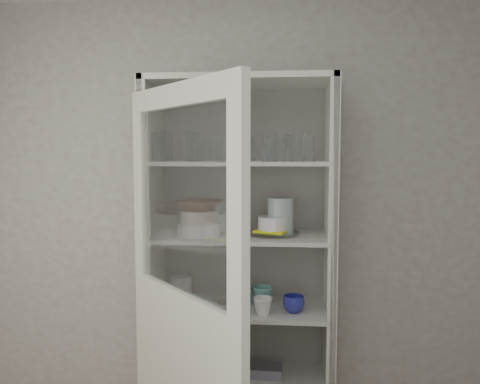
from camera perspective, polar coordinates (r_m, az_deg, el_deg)
The scene contains 35 objects.
wall_back at distance 2.81m, azimuth -3.69°, elevation -3.52°, with size 3.60×0.02×2.60m, color gray.
pantry_cabinet at distance 2.70m, azimuth 0.11°, elevation -11.64°, with size 1.00×0.45×2.10m.
cupboard_door at distance 2.17m, azimuth -6.90°, elevation -17.79°, with size 0.63×0.70×2.00m.
tumbler_0 at distance 2.46m, azimuth -9.90°, elevation 5.49°, with size 0.08×0.08×0.15m, color silver.
tumbler_1 at distance 2.45m, azimuth -5.70°, elevation 5.50°, with size 0.08×0.08×0.15m, color silver.
tumbler_2 at distance 2.45m, azimuth -5.14°, elevation 5.44°, with size 0.07×0.07×0.14m, color silver.
tumbler_3 at distance 2.39m, azimuth 3.60°, elevation 5.52°, with size 0.07×0.07×0.15m, color silver.
tumbler_4 at distance 2.42m, azimuth 3.88°, elevation 5.28°, with size 0.06×0.06×0.13m, color silver.
tumbler_5 at distance 2.39m, azimuth 7.00°, elevation 5.53°, with size 0.08×0.08×0.15m, color silver.
tumbler_6 at distance 2.38m, azimuth 8.43°, elevation 5.30°, with size 0.07×0.07×0.13m, color silver.
tumbler_7 at distance 2.62m, azimuth -8.97°, elevation 5.32°, with size 0.07×0.07×0.14m, color silver.
tumbler_8 at distance 2.54m, azimuth -5.76°, elevation 5.51°, with size 0.08×0.08×0.15m, color silver.
tumbler_9 at distance 2.53m, azimuth -2.91°, elevation 5.36°, with size 0.07×0.07×0.14m, color silver.
tumbler_10 at distance 2.50m, azimuth 1.09°, elevation 5.27°, with size 0.06×0.06×0.13m, color silver.
tumbler_11 at distance 2.51m, azimuth 4.92°, elevation 5.22°, with size 0.06×0.06×0.13m, color silver.
goblet_0 at distance 2.63m, azimuth -4.87°, elevation 5.84°, with size 0.08×0.08×0.19m, color silver, non-canonical shape.
goblet_1 at distance 2.61m, azimuth 0.10°, elevation 5.88°, with size 0.08×0.08×0.19m, color silver, non-canonical shape.
goblet_2 at distance 2.61m, azimuth -0.16°, elevation 5.54°, with size 0.07×0.07×0.16m, color silver, non-canonical shape.
goblet_3 at distance 2.62m, azimuth 6.01°, elevation 5.57°, with size 0.07×0.07×0.16m, color silver, non-canonical shape.
plate_stack_front at distance 2.54m, azimuth -4.99°, elevation -4.50°, with size 0.23×0.23×0.07m, color white.
plate_stack_back at distance 2.70m, azimuth -3.86°, elevation -3.62°, with size 0.23×0.23×0.10m, color white.
cream_bowl at distance 2.53m, azimuth -5.00°, elevation -2.98°, with size 0.21×0.21×0.07m, color beige.
terracotta_bowl at distance 2.52m, azimuth -5.01°, elevation -1.61°, with size 0.23×0.23×0.06m, color #4E2D1A.
glass_platter at distance 2.56m, azimuth 4.04°, elevation -5.02°, with size 0.29×0.29×0.02m, color silver.
yellow_trivet at distance 2.56m, azimuth 4.04°, elevation -4.71°, with size 0.17×0.17×0.01m, color #FFF31D.
white_ramekin at distance 2.55m, azimuth 4.04°, elevation -3.79°, with size 0.16×0.16×0.07m, color white.
grey_bowl_stack at distance 2.58m, azimuth 4.96°, elevation -2.91°, with size 0.14×0.14×0.20m, color #ABBFC0.
mug_blue at distance 2.57m, azimuth 6.56°, elevation -13.40°, with size 0.11×0.11×0.09m, color navy.
mug_teal at distance 2.66m, azimuth 2.85°, elevation -12.52°, with size 0.11×0.11×0.10m, color teal.
mug_white at distance 2.51m, azimuth 2.80°, elevation -13.73°, with size 0.10×0.10×0.09m, color white.
teal_jar at distance 2.67m, azimuth 0.54°, elevation -12.40°, with size 0.09×0.09×0.11m.
measuring_cups at distance 2.59m, azimuth -2.22°, elevation -13.74°, with size 0.10×0.10×0.04m, color silver.
white_canister at distance 2.74m, azimuth -7.16°, elevation -11.62°, with size 0.12×0.12×0.14m, color white.
cream_dish at distance 2.79m, azimuth -4.18°, elevation -20.95°, with size 0.21×0.21×0.06m, color beige.
tin_box at distance 2.81m, azimuth 3.11°, elevation -20.90°, with size 0.19×0.13×0.06m, color gray.
Camera 1 is at (0.41, -1.25, 1.70)m, focal length 35.00 mm.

